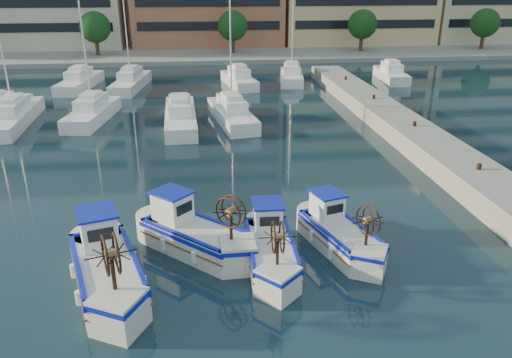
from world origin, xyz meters
name	(u,v)px	position (x,y,z in m)	size (l,w,h in m)	color
ground	(233,270)	(0.00, 0.00, 0.00)	(300.00, 300.00, 0.00)	#18323F
quay	(458,167)	(13.00, 8.00, 0.60)	(3.00, 60.00, 1.20)	gray
yacht_marina	(164,97)	(-4.02, 27.76, 0.53)	(39.31, 24.07, 11.50)	white
fishing_boat_a	(106,266)	(-4.48, -0.62, 0.87)	(3.41, 5.22, 3.16)	silver
fishing_boat_b	(193,233)	(-1.46, 1.62, 0.81)	(4.54, 4.48, 2.93)	silver
fishing_boat_c	(270,246)	(1.48, 0.29, 0.74)	(1.85, 4.35, 2.70)	silver
fishing_boat_d	(339,232)	(4.39, 1.14, 0.73)	(2.82, 4.35, 2.64)	silver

